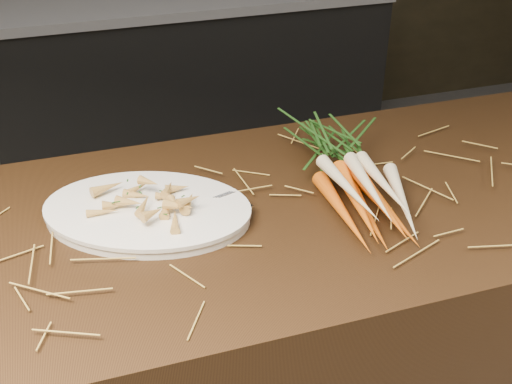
% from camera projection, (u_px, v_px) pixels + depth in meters
% --- Properties ---
extents(main_counter, '(2.40, 0.70, 0.90)m').
position_uv_depth(main_counter, '(241.00, 371.00, 1.51)').
color(main_counter, black).
rests_on(main_counter, ground).
extents(back_counter, '(1.82, 0.62, 0.84)m').
position_uv_depth(back_counter, '(189.00, 79.00, 3.12)').
color(back_counter, black).
rests_on(back_counter, ground).
extents(straw_bedding, '(1.40, 0.60, 0.02)m').
position_uv_depth(straw_bedding, '(238.00, 209.00, 1.27)').
color(straw_bedding, olive).
rests_on(straw_bedding, main_counter).
extents(root_veg_bunch, '(0.19, 0.51, 0.09)m').
position_uv_depth(root_veg_bunch, '(346.00, 165.00, 1.35)').
color(root_veg_bunch, '#C43B00').
rests_on(root_veg_bunch, main_counter).
extents(serving_platter, '(0.48, 0.41, 0.02)m').
position_uv_depth(serving_platter, '(148.00, 213.00, 1.26)').
color(serving_platter, white).
rests_on(serving_platter, main_counter).
extents(roasted_veg_heap, '(0.24, 0.21, 0.04)m').
position_uv_depth(roasted_veg_heap, '(146.00, 199.00, 1.24)').
color(roasted_veg_heap, '#AC7338').
rests_on(roasted_veg_heap, serving_platter).
extents(serving_fork, '(0.15, 0.06, 0.00)m').
position_uv_depth(serving_fork, '(218.00, 217.00, 1.22)').
color(serving_fork, silver).
rests_on(serving_fork, serving_platter).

